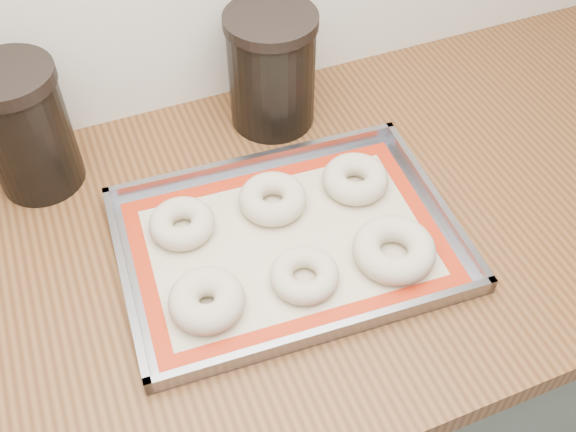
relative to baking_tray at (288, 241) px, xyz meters
name	(u,v)px	position (x,y,z in m)	size (l,w,h in m)	color
cabinet	(191,420)	(-0.18, 0.03, -0.48)	(3.00, 0.65, 0.86)	#596357
countertop	(156,277)	(-0.18, 0.03, -0.03)	(3.06, 0.68, 0.04)	brown
baking_tray	(288,241)	(0.00, 0.00, 0.00)	(0.48, 0.36, 0.03)	gray
baking_mat	(288,242)	(0.00, 0.00, 0.00)	(0.44, 0.32, 0.00)	#C6B793
bagel_front_left	(207,300)	(-0.14, -0.06, 0.02)	(0.10, 0.10, 0.04)	#BEAF93
bagel_front_mid	(305,275)	(-0.01, -0.07, 0.01)	(0.09, 0.09, 0.03)	#BEAF93
bagel_front_right	(394,250)	(0.12, -0.08, 0.02)	(0.11, 0.11, 0.04)	#BEAF93
bagel_back_left	(182,223)	(-0.13, 0.07, 0.01)	(0.09, 0.09, 0.03)	#BEAF93
bagel_back_mid	(273,199)	(0.00, 0.07, 0.01)	(0.10, 0.10, 0.03)	#BEAF93
bagel_back_right	(355,179)	(0.13, 0.06, 0.02)	(0.10, 0.10, 0.04)	#BEAF93
canister_mid	(26,129)	(-0.29, 0.26, 0.09)	(0.13, 0.13, 0.20)	black
canister_right	(272,69)	(0.08, 0.26, 0.09)	(0.14, 0.14, 0.19)	black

